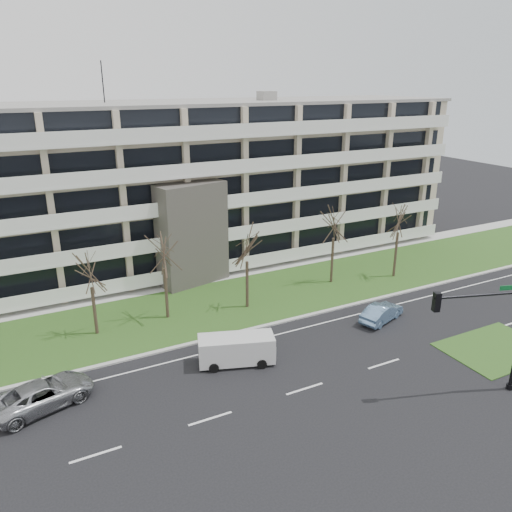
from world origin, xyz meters
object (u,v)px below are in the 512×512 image
white_van (237,347)px  traffic_signal (491,325)px  blue_sedan (382,313)px  silver_pickup (43,394)px

white_van → traffic_signal: bearing=-21.1°
blue_sedan → white_van: size_ratio=0.80×
blue_sedan → white_van: bearing=73.1°
silver_pickup → blue_sedan: bearing=-107.4°
white_van → traffic_signal: size_ratio=0.76×
traffic_signal → white_van: bearing=158.2°
white_van → blue_sedan: bearing=20.6°
silver_pickup → traffic_signal: size_ratio=0.82×
traffic_signal → silver_pickup: bearing=173.7°
blue_sedan → traffic_signal: size_ratio=0.61×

